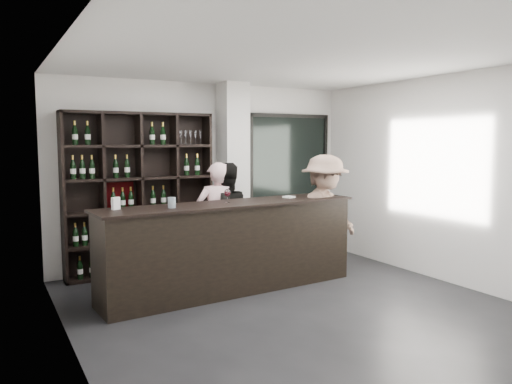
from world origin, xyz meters
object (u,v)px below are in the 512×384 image
tasting_counter (232,247)px  taster_pink (217,220)px  wine_shelf (140,194)px  taster_black (225,220)px  customer (325,217)px

tasting_counter → taster_pink: size_ratio=2.13×
wine_shelf → tasting_counter: wine_shelf is taller
tasting_counter → wine_shelf: bearing=114.5°
tasting_counter → taster_black: 0.83m
wine_shelf → tasting_counter: bearing=-61.4°
tasting_counter → taster_black: bearing=67.4°
taster_pink → wine_shelf: bearing=-28.1°
customer → taster_black: bearing=136.7°
wine_shelf → customer: (2.27, -1.52, -0.31)m
tasting_counter → customer: size_ratio=2.00×
taster_pink → tasting_counter: bearing=89.7°
wine_shelf → taster_pink: 1.23m
taster_pink → customer: (1.34, -0.80, 0.05)m
tasting_counter → taster_pink: 0.80m
customer → taster_pink: bearing=139.2°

